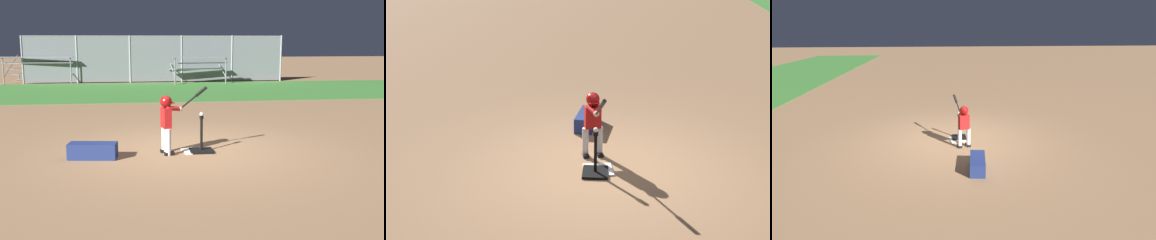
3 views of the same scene
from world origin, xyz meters
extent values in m
plane|color=#99704C|center=(0.00, 0.00, 0.00)|extent=(90.00, 90.00, 0.00)
cube|color=white|center=(0.08, -0.12, 0.01)|extent=(0.50, 0.50, 0.02)
cube|color=black|center=(0.19, -0.16, 0.02)|extent=(0.43, 0.39, 0.04)
cylinder|color=black|center=(0.19, -0.16, 0.33)|extent=(0.05, 0.05, 0.59)
cylinder|color=black|center=(0.19, -0.16, 0.65)|extent=(0.08, 0.08, 0.05)
cylinder|color=silver|center=(-0.50, -0.12, 0.24)|extent=(0.12, 0.12, 0.49)
cube|color=black|center=(-0.48, -0.12, 0.03)|extent=(0.20, 0.13, 0.06)
cylinder|color=silver|center=(-0.44, -0.35, 0.24)|extent=(0.12, 0.12, 0.49)
cube|color=black|center=(-0.42, -0.34, 0.03)|extent=(0.20, 0.13, 0.06)
cube|color=red|center=(-0.47, -0.24, 0.67)|extent=(0.20, 0.28, 0.36)
sphere|color=#DBB293|center=(-0.47, -0.24, 0.96)|extent=(0.19, 0.19, 0.19)
sphere|color=maroon|center=(-0.47, -0.24, 0.97)|extent=(0.22, 0.22, 0.22)
cube|color=maroon|center=(-0.38, -0.21, 0.94)|extent=(0.15, 0.18, 0.01)
cylinder|color=red|center=(-0.34, -0.16, 0.84)|extent=(0.29, 0.09, 0.11)
cylinder|color=red|center=(-0.32, -0.24, 0.84)|extent=(0.29, 0.22, 0.11)
sphere|color=#DBB293|center=(-0.20, -0.17, 0.82)|extent=(0.09, 0.09, 0.09)
cylinder|color=black|center=(0.04, -0.10, 1.00)|extent=(0.52, 0.16, 0.39)
cylinder|color=black|center=(0.20, -0.06, 1.12)|extent=(0.26, 0.12, 0.20)
cylinder|color=black|center=(-0.22, -0.17, 0.81)|extent=(0.05, 0.06, 0.05)
sphere|color=white|center=(0.19, -0.16, 0.71)|extent=(0.07, 0.07, 0.07)
cube|color=navy|center=(-1.77, -0.40, 0.14)|extent=(0.87, 0.43, 0.28)
camera|label=1|loc=(-0.99, -8.22, 2.07)|focal=42.00mm
camera|label=2|loc=(7.50, 0.10, 3.59)|focal=50.00mm
camera|label=3|loc=(-7.57, 0.46, 2.90)|focal=28.00mm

